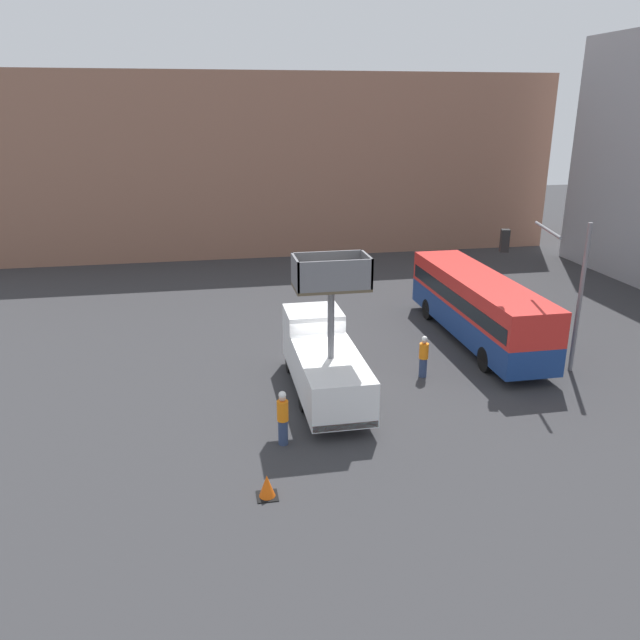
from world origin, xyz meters
The scene contains 8 objects.
ground_plane centered at (0.00, 0.00, 0.00)m, with size 120.00×120.00×0.00m, color #333335.
building_backdrop_far centered at (0.00, 28.20, 6.44)m, with size 44.00×10.00×12.88m.
utility_truck centered at (-0.13, -0.06, 1.45)m, with size 2.58×7.18×5.77m.
city_bus centered at (8.04, 4.23, 1.85)m, with size 2.47×11.17×3.13m.
traffic_light_pole centered at (9.44, 0.46, 4.23)m, with size 3.44×3.19×6.27m.
road_worker_near_truck centered at (-2.18, -3.60, 0.97)m, with size 0.38×0.38×1.91m.
road_worker_directing centered at (4.19, 0.72, 0.89)m, with size 0.38×0.38×1.78m.
traffic_cone_near_truck centered at (-3.02, -6.45, 0.33)m, with size 0.61×0.61×0.70m.
Camera 1 is at (-4.37, -21.69, 10.61)m, focal length 35.00 mm.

